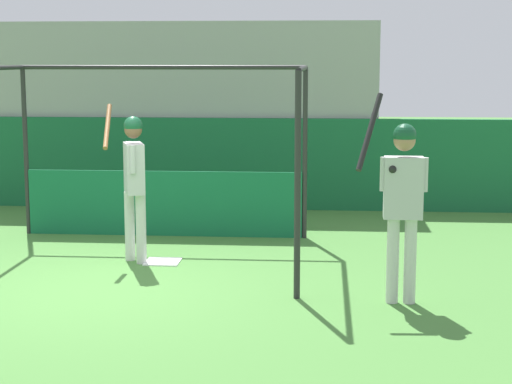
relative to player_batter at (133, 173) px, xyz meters
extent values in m
plane|color=#477F38|center=(-0.19, -1.33, -1.15)|extent=(60.00, 60.00, 0.00)
cube|color=#196038|center=(-0.19, 4.06, -0.36)|extent=(24.00, 0.12, 1.58)
cube|color=#9E9E99|center=(-0.19, 5.72, 0.46)|extent=(7.05, 3.20, 3.23)
cube|color=navy|center=(-2.94, 4.52, 0.48)|extent=(0.45, 0.40, 0.10)
cube|color=navy|center=(-2.94, 4.70, 0.71)|extent=(0.45, 0.06, 0.40)
cube|color=navy|center=(-2.39, 4.52, 0.48)|extent=(0.45, 0.40, 0.10)
cube|color=navy|center=(-2.39, 4.70, 0.71)|extent=(0.45, 0.06, 0.40)
cube|color=navy|center=(-1.84, 4.52, 0.48)|extent=(0.45, 0.40, 0.10)
cube|color=navy|center=(-1.84, 4.70, 0.71)|extent=(0.45, 0.06, 0.40)
cube|color=navy|center=(-1.29, 4.52, 0.48)|extent=(0.45, 0.40, 0.10)
cube|color=navy|center=(-1.29, 4.70, 0.71)|extent=(0.45, 0.06, 0.40)
cube|color=navy|center=(-0.74, 4.52, 0.48)|extent=(0.45, 0.40, 0.10)
cube|color=navy|center=(-0.74, 4.70, 0.71)|extent=(0.45, 0.06, 0.40)
cube|color=navy|center=(-0.19, 4.52, 0.48)|extent=(0.45, 0.40, 0.10)
cube|color=navy|center=(-0.19, 4.70, 0.71)|extent=(0.45, 0.06, 0.40)
cube|color=navy|center=(0.36, 4.52, 0.48)|extent=(0.45, 0.40, 0.10)
cube|color=navy|center=(0.36, 4.70, 0.71)|extent=(0.45, 0.06, 0.40)
cube|color=navy|center=(0.91, 4.52, 0.48)|extent=(0.45, 0.40, 0.10)
cube|color=navy|center=(0.91, 4.70, 0.71)|extent=(0.45, 0.06, 0.40)
cube|color=navy|center=(1.46, 4.52, 0.48)|extent=(0.45, 0.40, 0.10)
cube|color=navy|center=(1.46, 4.70, 0.71)|extent=(0.45, 0.06, 0.40)
cube|color=navy|center=(2.01, 4.52, 0.48)|extent=(0.45, 0.40, 0.10)
cube|color=navy|center=(2.01, 4.70, 0.71)|extent=(0.45, 0.06, 0.40)
cube|color=navy|center=(2.56, 4.52, 0.48)|extent=(0.45, 0.40, 0.10)
cube|color=navy|center=(2.56, 4.70, 0.71)|extent=(0.45, 0.06, 0.40)
cube|color=navy|center=(-2.94, 5.32, 0.88)|extent=(0.45, 0.40, 0.10)
cube|color=navy|center=(-2.94, 5.50, 1.11)|extent=(0.45, 0.06, 0.40)
cube|color=navy|center=(-2.39, 5.32, 0.88)|extent=(0.45, 0.40, 0.10)
cube|color=navy|center=(-2.39, 5.50, 1.11)|extent=(0.45, 0.06, 0.40)
cube|color=navy|center=(-1.84, 5.32, 0.88)|extent=(0.45, 0.40, 0.10)
cube|color=navy|center=(-1.84, 5.50, 1.11)|extent=(0.45, 0.06, 0.40)
cube|color=navy|center=(-1.29, 5.32, 0.88)|extent=(0.45, 0.40, 0.10)
cube|color=navy|center=(-1.29, 5.50, 1.11)|extent=(0.45, 0.06, 0.40)
cube|color=navy|center=(-0.74, 5.32, 0.88)|extent=(0.45, 0.40, 0.10)
cube|color=navy|center=(-0.74, 5.50, 1.11)|extent=(0.45, 0.06, 0.40)
cube|color=navy|center=(-0.19, 5.32, 0.88)|extent=(0.45, 0.40, 0.10)
cube|color=navy|center=(-0.19, 5.50, 1.11)|extent=(0.45, 0.06, 0.40)
cube|color=navy|center=(0.36, 5.32, 0.88)|extent=(0.45, 0.40, 0.10)
cube|color=navy|center=(0.36, 5.50, 1.11)|extent=(0.45, 0.06, 0.40)
cube|color=navy|center=(0.91, 5.32, 0.88)|extent=(0.45, 0.40, 0.10)
cube|color=navy|center=(0.91, 5.50, 1.11)|extent=(0.45, 0.06, 0.40)
cube|color=navy|center=(1.46, 5.32, 0.88)|extent=(0.45, 0.40, 0.10)
cube|color=navy|center=(1.46, 5.50, 1.11)|extent=(0.45, 0.06, 0.40)
cube|color=navy|center=(2.01, 5.32, 0.88)|extent=(0.45, 0.40, 0.10)
cube|color=navy|center=(2.01, 5.50, 1.11)|extent=(0.45, 0.06, 0.40)
cube|color=navy|center=(2.56, 5.32, 0.88)|extent=(0.45, 0.40, 0.10)
cube|color=navy|center=(2.56, 5.50, 1.11)|extent=(0.45, 0.06, 0.40)
cube|color=navy|center=(-2.94, 6.12, 1.28)|extent=(0.45, 0.40, 0.10)
cube|color=navy|center=(-2.94, 6.30, 1.51)|extent=(0.45, 0.06, 0.40)
cube|color=navy|center=(-2.39, 6.12, 1.28)|extent=(0.45, 0.40, 0.10)
cube|color=navy|center=(-2.39, 6.30, 1.51)|extent=(0.45, 0.06, 0.40)
cube|color=navy|center=(-1.84, 6.12, 1.28)|extent=(0.45, 0.40, 0.10)
cube|color=navy|center=(-1.84, 6.30, 1.51)|extent=(0.45, 0.06, 0.40)
cube|color=navy|center=(-1.29, 6.12, 1.28)|extent=(0.45, 0.40, 0.10)
cube|color=navy|center=(-1.29, 6.30, 1.51)|extent=(0.45, 0.06, 0.40)
cube|color=navy|center=(-0.74, 6.12, 1.28)|extent=(0.45, 0.40, 0.10)
cube|color=navy|center=(-0.74, 6.30, 1.51)|extent=(0.45, 0.06, 0.40)
cube|color=navy|center=(-0.19, 6.12, 1.28)|extent=(0.45, 0.40, 0.10)
cube|color=navy|center=(-0.19, 6.30, 1.51)|extent=(0.45, 0.06, 0.40)
cube|color=navy|center=(0.36, 6.12, 1.28)|extent=(0.45, 0.40, 0.10)
cube|color=navy|center=(0.36, 6.30, 1.51)|extent=(0.45, 0.06, 0.40)
cube|color=navy|center=(0.91, 6.12, 1.28)|extent=(0.45, 0.40, 0.10)
cube|color=navy|center=(0.91, 6.30, 1.51)|extent=(0.45, 0.06, 0.40)
cube|color=navy|center=(1.46, 6.12, 1.28)|extent=(0.45, 0.40, 0.10)
cube|color=navy|center=(1.46, 6.30, 1.51)|extent=(0.45, 0.06, 0.40)
cube|color=navy|center=(2.01, 6.12, 1.28)|extent=(0.45, 0.40, 0.10)
cube|color=navy|center=(2.01, 6.30, 1.51)|extent=(0.45, 0.06, 0.40)
cube|color=navy|center=(2.56, 6.12, 1.28)|extent=(0.45, 0.40, 0.10)
cube|color=navy|center=(2.56, 6.30, 1.51)|extent=(0.45, 0.06, 0.40)
cube|color=navy|center=(-2.94, 6.92, 1.68)|extent=(0.45, 0.40, 0.10)
cube|color=navy|center=(-2.94, 7.10, 1.91)|extent=(0.45, 0.06, 0.40)
cube|color=navy|center=(-2.39, 6.92, 1.68)|extent=(0.45, 0.40, 0.10)
cube|color=navy|center=(-2.39, 7.10, 1.91)|extent=(0.45, 0.06, 0.40)
cube|color=navy|center=(-1.84, 6.92, 1.68)|extent=(0.45, 0.40, 0.10)
cube|color=navy|center=(-1.84, 7.10, 1.91)|extent=(0.45, 0.06, 0.40)
cube|color=navy|center=(-1.29, 6.92, 1.68)|extent=(0.45, 0.40, 0.10)
cube|color=navy|center=(-1.29, 7.10, 1.91)|extent=(0.45, 0.06, 0.40)
cube|color=navy|center=(-0.74, 6.92, 1.68)|extent=(0.45, 0.40, 0.10)
cube|color=navy|center=(-0.74, 7.10, 1.91)|extent=(0.45, 0.06, 0.40)
cube|color=navy|center=(-0.19, 6.92, 1.68)|extent=(0.45, 0.40, 0.10)
cube|color=navy|center=(-0.19, 7.10, 1.91)|extent=(0.45, 0.06, 0.40)
cube|color=navy|center=(0.36, 6.92, 1.68)|extent=(0.45, 0.40, 0.10)
cube|color=navy|center=(0.36, 7.10, 1.91)|extent=(0.45, 0.06, 0.40)
cube|color=navy|center=(0.91, 6.92, 1.68)|extent=(0.45, 0.40, 0.10)
cube|color=navy|center=(0.91, 7.10, 1.91)|extent=(0.45, 0.06, 0.40)
cube|color=navy|center=(1.46, 6.92, 1.68)|extent=(0.45, 0.40, 0.10)
cube|color=navy|center=(1.46, 7.10, 1.91)|extent=(0.45, 0.06, 0.40)
cube|color=navy|center=(2.01, 6.92, 1.68)|extent=(0.45, 0.40, 0.10)
cube|color=navy|center=(2.01, 7.10, 1.91)|extent=(0.45, 0.06, 0.40)
cube|color=navy|center=(2.56, 6.92, 1.68)|extent=(0.45, 0.40, 0.10)
cube|color=navy|center=(2.56, 7.10, 1.91)|extent=(0.45, 0.06, 0.40)
cylinder|color=#282828|center=(2.14, -1.54, 0.08)|extent=(0.07, 0.07, 2.47)
cylinder|color=#282828|center=(-1.99, 1.67, 0.08)|extent=(0.07, 0.07, 2.47)
cylinder|color=#282828|center=(2.14, 1.67, 0.08)|extent=(0.07, 0.07, 2.47)
cylinder|color=#282828|center=(2.14, 0.06, 1.32)|extent=(0.06, 3.21, 0.06)
cylinder|color=#282828|center=(0.07, 1.67, 1.32)|extent=(4.13, 0.06, 0.06)
cube|color=#14663D|center=(0.07, 1.65, -0.67)|extent=(4.06, 0.03, 0.96)
cube|color=white|center=(0.36, 0.00, -1.14)|extent=(0.44, 0.44, 0.02)
cylinder|color=silver|center=(0.10, -0.09, -0.70)|extent=(0.17, 0.17, 0.90)
cylinder|color=silver|center=(-0.08, 0.08, -0.70)|extent=(0.17, 0.17, 0.90)
cube|color=#B7B7B7|center=(0.01, 0.00, 0.06)|extent=(0.37, 0.53, 0.64)
sphere|color=brown|center=(0.01, 0.00, 0.56)|extent=(0.22, 0.22, 0.22)
sphere|color=#144C2D|center=(0.01, 0.00, 0.61)|extent=(0.24, 0.24, 0.24)
cylinder|color=#B7B7B7|center=(0.05, -0.26, 0.21)|extent=(0.09, 0.09, 0.35)
cylinder|color=#B7B7B7|center=(-0.11, 0.22, 0.21)|extent=(0.09, 0.09, 0.35)
cylinder|color=brown|center=(-0.36, 0.16, 0.58)|extent=(0.17, 0.74, 0.54)
sphere|color=brown|center=(-0.01, 0.22, 0.33)|extent=(0.08, 0.08, 0.08)
cylinder|color=silver|center=(3.34, -1.63, -0.69)|extent=(0.13, 0.13, 0.92)
cylinder|color=silver|center=(3.16, -1.63, -0.69)|extent=(0.13, 0.13, 0.92)
cube|color=#B7B7B7|center=(3.25, -1.63, 0.10)|extent=(0.41, 0.23, 0.65)
sphere|color=#A37556|center=(3.25, -1.63, 0.60)|extent=(0.23, 0.23, 0.23)
sphere|color=#144C2D|center=(3.25, -1.63, 0.65)|extent=(0.24, 0.24, 0.24)
cylinder|color=#B7B7B7|center=(3.46, -1.68, 0.24)|extent=(0.07, 0.07, 0.36)
cylinder|color=#B7B7B7|center=(3.03, -1.67, 0.24)|extent=(0.07, 0.07, 0.36)
cylinder|color=black|center=(2.89, -1.61, 0.68)|extent=(0.31, 0.55, 0.79)
sphere|color=black|center=(3.13, -1.73, 0.30)|extent=(0.08, 0.08, 0.08)
camera|label=1|loc=(2.43, -10.60, 1.43)|focal=60.00mm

